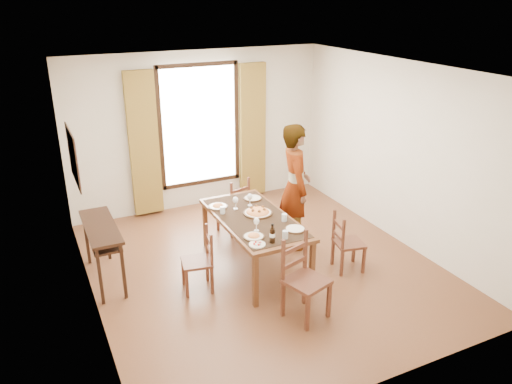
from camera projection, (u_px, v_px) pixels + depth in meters
name	position (u px, v px, depth m)	size (l,w,h in m)	color
ground	(263.00, 266.00, 6.98)	(5.00, 5.00, 0.00)	#492816
room_shell	(259.00, 159.00, 6.51)	(4.60, 5.10, 2.74)	beige
console_table	(101.00, 233.00, 6.41)	(0.38, 1.20, 0.80)	black
dining_table	(254.00, 222.00, 6.73)	(0.91, 1.85, 0.76)	brown
chair_west	(199.00, 262.00, 6.32)	(0.43, 0.43, 0.84)	brown
chair_north	(234.00, 207.00, 7.85)	(0.50, 0.50, 0.92)	brown
chair_south	(304.00, 281.00, 5.77)	(0.56, 0.56, 1.00)	brown
chair_east	(347.00, 244.00, 6.77)	(0.44, 0.44, 0.84)	brown
man	(295.00, 187.00, 7.25)	(0.62, 0.78, 1.87)	gray
plate_sw	(254.00, 235.00, 6.15)	(0.27, 0.27, 0.05)	silver
plate_se	(295.00, 228.00, 6.34)	(0.27, 0.27, 0.05)	silver
plate_nw	(218.00, 205.00, 7.01)	(0.27, 0.27, 0.05)	silver
plate_ne	(253.00, 197.00, 7.28)	(0.27, 0.27, 0.05)	silver
pasta_platter	(258.00, 210.00, 6.79)	(0.40, 0.40, 0.10)	red
caprese_plate	(257.00, 244.00, 5.96)	(0.20, 0.20, 0.04)	silver
wine_glass_a	(256.00, 224.00, 6.29)	(0.08, 0.08, 0.18)	white
wine_glass_b	(250.00, 200.00, 7.03)	(0.08, 0.08, 0.18)	white
wine_glass_c	(236.00, 203.00, 6.92)	(0.08, 0.08, 0.18)	white
tumbler_a	(284.00, 217.00, 6.58)	(0.07, 0.07, 0.10)	silver
tumbler_b	(222.00, 210.00, 6.80)	(0.07, 0.07, 0.10)	silver
tumbler_c	(285.00, 235.00, 6.12)	(0.07, 0.07, 0.10)	silver
wine_bottle	(272.00, 233.00, 5.99)	(0.07, 0.07, 0.25)	black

